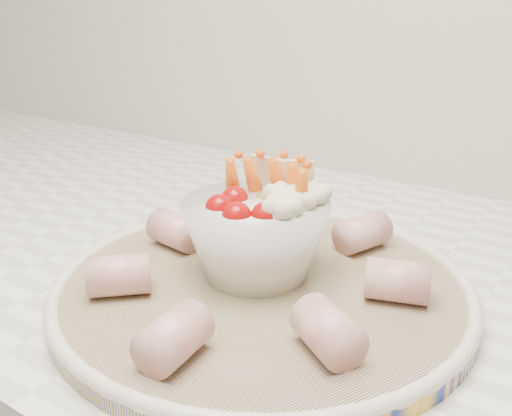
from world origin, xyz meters
The scene contains 3 objects.
serving_platter centered at (0.11, 1.36, 0.93)m, with size 0.48×0.48×0.02m.
veggie_bowl centered at (0.10, 1.37, 0.98)m, with size 0.13×0.13×0.11m.
cured_meat_rolls centered at (0.11, 1.36, 0.95)m, with size 0.28×0.30×0.04m.
Camera 1 is at (0.37, 0.98, 1.17)m, focal length 40.00 mm.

